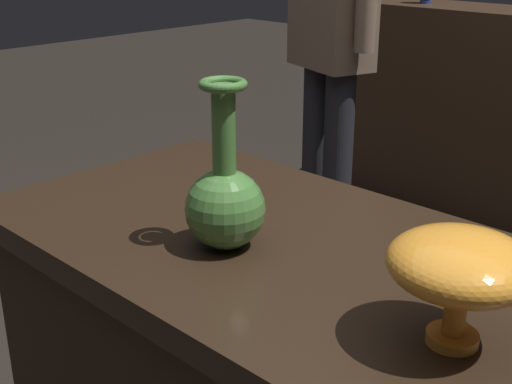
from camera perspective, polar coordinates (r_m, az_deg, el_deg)
vase_centerpiece at (r=1.19m, az=-2.59°, el=-0.59°), size 0.14×0.14×0.30m
vase_tall_behind at (r=0.94m, az=16.63°, el=-5.95°), size 0.20×0.20×0.16m
visitor_near_left at (r=2.53m, az=6.32°, el=14.09°), size 0.45×0.27×1.73m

